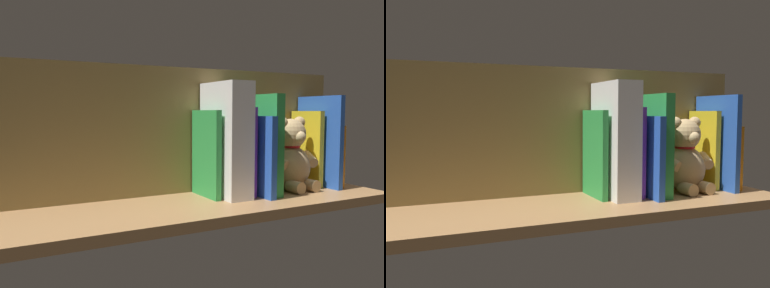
% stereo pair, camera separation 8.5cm
% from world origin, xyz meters
% --- Properties ---
extents(ground_plane, '(0.97, 0.27, 0.02)m').
position_xyz_m(ground_plane, '(0.00, 0.00, -0.01)').
color(ground_plane, '#A87A4C').
extents(shelf_back_panel, '(0.97, 0.02, 0.30)m').
position_xyz_m(shelf_back_panel, '(0.00, -0.11, 0.15)').
color(shelf_back_panel, olive).
rests_on(shelf_back_panel, ground_plane).
extents(book_0, '(0.02, 0.14, 0.16)m').
position_xyz_m(book_0, '(-0.42, -0.03, 0.08)').
color(book_0, orange).
rests_on(book_0, ground_plane).
extents(book_1, '(0.01, 0.15, 0.24)m').
position_xyz_m(book_1, '(-0.39, -0.02, 0.12)').
color(book_1, blue).
rests_on(book_1, ground_plane).
extents(book_2, '(0.01, 0.11, 0.20)m').
position_xyz_m(book_2, '(-0.37, -0.04, 0.10)').
color(book_2, yellow).
rests_on(book_2, ground_plane).
extents(teddy_bear, '(0.15, 0.12, 0.19)m').
position_xyz_m(teddy_bear, '(-0.29, -0.02, 0.08)').
color(teddy_bear, tan).
rests_on(teddy_bear, ground_plane).
extents(book_3, '(0.02, 0.15, 0.24)m').
position_xyz_m(book_3, '(-0.20, -0.02, 0.12)').
color(book_3, green).
rests_on(book_3, ground_plane).
extents(book_4, '(0.02, 0.17, 0.19)m').
position_xyz_m(book_4, '(-0.17, -0.02, 0.09)').
color(book_4, blue).
rests_on(book_4, ground_plane).
extents(book_5, '(0.01, 0.12, 0.21)m').
position_xyz_m(book_5, '(-0.15, -0.04, 0.10)').
color(book_5, purple).
rests_on(book_5, ground_plane).
extents(dictionary_thick_white, '(0.06, 0.14, 0.27)m').
position_xyz_m(dictionary_thick_white, '(-0.10, -0.03, 0.13)').
color(dictionary_thick_white, white).
rests_on(dictionary_thick_white, ground_plane).
extents(book_6, '(0.01, 0.12, 0.20)m').
position_xyz_m(book_6, '(-0.06, -0.04, 0.10)').
color(book_6, green).
rests_on(book_6, ground_plane).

